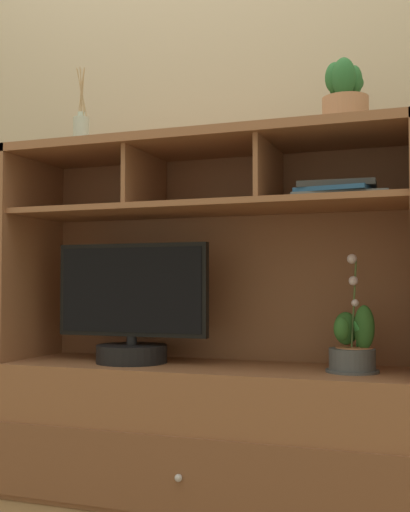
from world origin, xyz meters
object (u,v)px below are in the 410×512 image
Objects in this scene: potted_orchid at (354,355)px; diffuser_bottle at (81,132)px; magazine_stack_left at (339,191)px; potted_succulent at (345,99)px; tv_monitor at (132,315)px; potted_fern at (353,350)px; media_console at (206,384)px.

potted_orchid is 1.26m from diffuser_bottle.
potted_succulent reaches higher than magazine_stack_left.
potted_succulent is (0.75, 0.01, 0.70)m from tv_monitor.
potted_fern is 0.80m from potted_succulent.
diffuser_bottle is (-0.22, 0.02, 0.67)m from tv_monitor.
diffuser_bottle reaches higher than potted_fern.
potted_fern is at bearing 49.80° from magazine_stack_left.
tv_monitor is at bearing -177.89° from potted_orchid.
magazine_stack_left is 0.99× the size of diffuser_bottle.
potted_succulent is at bearing -143.26° from potted_orchid.
potted_fern is 1.25m from diffuser_bottle.
media_console is at bearing 176.82° from potted_succulent.
potted_orchid reaches higher than potted_fern.
diffuser_bottle is at bearing 179.68° from potted_succulent.
tv_monitor is at bearing -171.42° from media_console.
diffuser_bottle reaches higher than magazine_stack_left.
potted_orchid is at bearing 2.11° from tv_monitor.
media_console reaches higher than potted_orchid.
magazine_stack_left is at bearing -1.59° from tv_monitor.
potted_orchid is 1.75× the size of potted_succulent.
diffuser_bottle is (-0.98, -0.00, 0.77)m from potted_fern.
tv_monitor is 0.78m from potted_orchid.
potted_orchid is at bearing 36.74° from potted_succulent.
potted_fern is at bearing -2.33° from media_console.
diffuser_bottle is at bearing 177.68° from magazine_stack_left.
potted_fern is (0.76, 0.02, -0.10)m from tv_monitor.
potted_fern is 0.50m from magazine_stack_left.
diffuser_bottle is 1.43× the size of potted_succulent.
magazine_stack_left reaches higher than potted_orchid.
media_console reaches higher than potted_fern.
potted_succulent is (0.97, -0.01, 0.03)m from diffuser_bottle.
media_console is 7.00× the size of potted_succulent.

